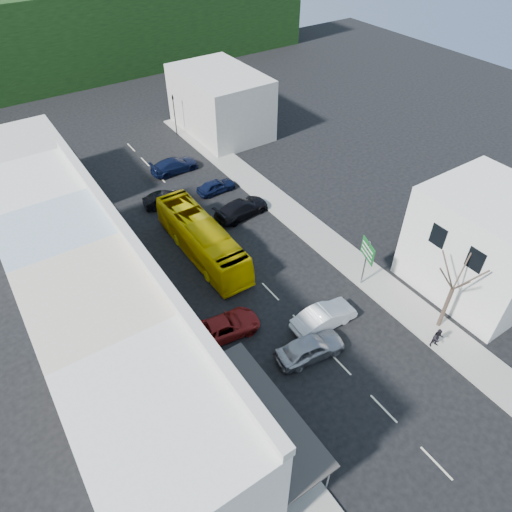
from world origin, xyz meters
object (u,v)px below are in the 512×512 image
(car_silver, at_px, (310,349))
(pedestrian_right, at_px, (438,338))
(car_red, at_px, (225,326))
(street_tree, at_px, (452,289))
(direction_sign, at_px, (365,264))
(car_white, at_px, (324,318))
(traffic_signal, at_px, (175,115))
(bus, at_px, (202,239))
(pedestrian_left, at_px, (209,346))

(car_silver, bearing_deg, pedestrian_right, -111.48)
(car_red, xyz_separation_m, street_tree, (12.99, -7.95, 3.03))
(pedestrian_right, distance_m, street_tree, 3.40)
(car_red, xyz_separation_m, direction_sign, (11.39, -1.73, 1.45))
(car_white, distance_m, traffic_signal, 33.05)
(car_silver, height_order, pedestrian_right, pedestrian_right)
(bus, height_order, car_red, bus)
(pedestrian_right, bearing_deg, car_red, 164.61)
(car_red, height_order, traffic_signal, traffic_signal)
(direction_sign, distance_m, street_tree, 6.61)
(car_silver, distance_m, pedestrian_right, 8.69)
(direction_sign, bearing_deg, street_tree, -56.48)
(pedestrian_left, bearing_deg, street_tree, -133.50)
(street_tree, bearing_deg, pedestrian_right, -147.14)
(pedestrian_left, xyz_separation_m, direction_sign, (13.27, -0.63, 1.15))
(pedestrian_left, relative_size, pedestrian_right, 1.00)
(car_white, relative_size, traffic_signal, 0.89)
(bus, bearing_deg, direction_sign, -49.46)
(car_red, relative_size, traffic_signal, 0.93)
(car_white, height_order, traffic_signal, traffic_signal)
(car_red, relative_size, pedestrian_left, 2.71)
(bus, bearing_deg, traffic_signal, 69.53)
(bus, bearing_deg, car_silver, -85.82)
(car_red, xyz_separation_m, pedestrian_left, (-1.88, -1.10, 0.30))
(direction_sign, height_order, traffic_signal, traffic_signal)
(direction_sign, height_order, street_tree, street_tree)
(car_silver, distance_m, car_red, 6.07)
(car_red, distance_m, pedestrian_right, 14.47)
(bus, xyz_separation_m, pedestrian_left, (-4.72, -9.50, -0.55))
(car_silver, xyz_separation_m, direction_sign, (7.67, 3.07, 1.45))
(bus, height_order, car_silver, bus)
(bus, height_order, street_tree, street_tree)
(street_tree, relative_size, traffic_signal, 1.50)
(car_white, bearing_deg, car_red, 64.31)
(car_white, bearing_deg, car_silver, 123.56)
(car_silver, xyz_separation_m, car_white, (2.50, 1.53, 0.00))
(bus, relative_size, direction_sign, 2.69)
(car_silver, bearing_deg, pedestrian_left, 64.34)
(pedestrian_right, distance_m, traffic_signal, 38.49)
(traffic_signal, bearing_deg, car_white, 67.72)
(pedestrian_left, relative_size, direction_sign, 0.39)
(car_silver, height_order, pedestrian_left, pedestrian_left)
(car_silver, xyz_separation_m, car_red, (-3.72, 4.80, 0.00))
(car_white, height_order, pedestrian_left, pedestrian_left)
(car_red, xyz_separation_m, traffic_signal, (10.82, 29.41, 1.78))
(pedestrian_left, xyz_separation_m, street_tree, (14.87, -6.85, 2.73))
(pedestrian_right, xyz_separation_m, direction_sign, (0.10, 7.32, 1.15))
(car_silver, height_order, traffic_signal, traffic_signal)
(street_tree, bearing_deg, direction_sign, 104.43)
(bus, xyz_separation_m, traffic_signal, (7.99, 21.01, 0.93))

